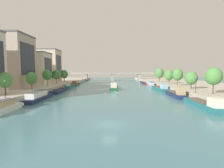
# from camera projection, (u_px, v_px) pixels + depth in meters

# --- Properties ---
(ground_plane) EXTENTS (400.00, 400.00, 0.00)m
(ground_plane) POSITION_uv_depth(u_px,v_px,m) (110.00, 124.00, 24.82)
(ground_plane) COLOR teal
(quay_left) EXTENTS (36.00, 170.00, 2.00)m
(quay_left) POSITION_uv_depth(u_px,v_px,m) (30.00, 86.00, 79.86)
(quay_left) COLOR #B7AD9E
(quay_left) RESTS_ON ground
(quay_right) EXTENTS (36.00, 170.00, 2.00)m
(quay_right) POSITION_uv_depth(u_px,v_px,m) (195.00, 86.00, 79.27)
(quay_right) COLOR #B7AD9E
(quay_right) RESTS_ON ground
(barge_midriver) EXTENTS (3.58, 18.62, 3.19)m
(barge_midriver) POSITION_uv_depth(u_px,v_px,m) (114.00, 87.00, 74.40)
(barge_midriver) COLOR #235633
(barge_midriver) RESTS_ON ground
(wake_behind_barge) EXTENTS (5.60, 5.87, 0.03)m
(wake_behind_barge) POSITION_uv_depth(u_px,v_px,m) (112.00, 92.00, 62.09)
(wake_behind_barge) COLOR silver
(wake_behind_barge) RESTS_ON ground
(moored_boat_left_near) EXTENTS (2.04, 10.39, 2.51)m
(moored_boat_left_near) POSITION_uv_depth(u_px,v_px,m) (4.00, 108.00, 31.61)
(moored_boat_left_near) COLOR silver
(moored_boat_left_near) RESTS_ON ground
(moored_boat_left_midway) EXTENTS (3.33, 14.75, 2.76)m
(moored_boat_left_midway) POSITION_uv_depth(u_px,v_px,m) (38.00, 96.00, 45.05)
(moored_boat_left_midway) COLOR #1E284C
(moored_boat_left_midway) RESTS_ON ground
(moored_boat_left_far) EXTENTS (3.48, 15.30, 2.20)m
(moored_boat_left_far) POSITION_uv_depth(u_px,v_px,m) (59.00, 91.00, 63.30)
(moored_boat_left_far) COLOR #1E284C
(moored_boat_left_far) RESTS_ON ground
(moored_boat_left_lone) EXTENTS (2.37, 11.54, 3.28)m
(moored_boat_left_lone) POSITION_uv_depth(u_px,v_px,m) (70.00, 86.00, 79.16)
(moored_boat_left_lone) COLOR #23666B
(moored_boat_left_lone) RESTS_ON ground
(moored_boat_left_gap_after) EXTENTS (2.94, 13.86, 2.97)m
(moored_boat_left_gap_after) POSITION_uv_depth(u_px,v_px,m) (76.00, 84.00, 92.58)
(moored_boat_left_gap_after) COLOR #235633
(moored_boat_left_gap_after) RESTS_ON ground
(moored_boat_right_near) EXTENTS (3.42, 14.88, 2.99)m
(moored_boat_right_near) POSITION_uv_depth(u_px,v_px,m) (204.00, 104.00, 35.70)
(moored_boat_right_near) COLOR #23666B
(moored_boat_right_near) RESTS_ON ground
(moored_boat_right_gap_after) EXTENTS (3.10, 13.57, 3.39)m
(moored_boat_right_gap_after) POSITION_uv_depth(u_px,v_px,m) (176.00, 94.00, 51.28)
(moored_boat_right_gap_after) COLOR #1E284C
(moored_boat_right_gap_after) RESTS_ON ground
(moored_boat_right_end) EXTENTS (3.46, 15.45, 3.11)m
(moored_boat_right_end) POSITION_uv_depth(u_px,v_px,m) (160.00, 88.00, 68.29)
(moored_boat_right_end) COLOR #23666B
(moored_boat_right_end) RESTS_ON ground
(moored_boat_right_midway) EXTENTS (2.26, 10.12, 2.64)m
(moored_boat_right_midway) POSITION_uv_depth(u_px,v_px,m) (151.00, 85.00, 84.81)
(moored_boat_right_midway) COLOR gray
(moored_boat_right_midway) RESTS_ON ground
(moored_boat_right_downstream) EXTENTS (2.63, 13.32, 2.99)m
(moored_boat_right_downstream) POSITION_uv_depth(u_px,v_px,m) (147.00, 83.00, 97.47)
(moored_boat_right_downstream) COLOR maroon
(moored_boat_right_downstream) RESTS_ON ground
(moored_boat_right_second) EXTENTS (2.45, 12.77, 2.20)m
(moored_boat_right_second) POSITION_uv_depth(u_px,v_px,m) (142.00, 82.00, 112.85)
(moored_boat_right_second) COLOR #1E284C
(moored_boat_right_second) RESTS_ON ground
(tree_left_end_of_row) EXTENTS (3.41, 3.41, 5.96)m
(tree_left_end_of_row) POSITION_uv_depth(u_px,v_px,m) (5.00, 80.00, 42.40)
(tree_left_end_of_row) COLOR brown
(tree_left_end_of_row) RESTS_ON quay_left
(tree_left_nearest) EXTENTS (3.64, 3.64, 5.99)m
(tree_left_nearest) POSITION_uv_depth(u_px,v_px,m) (31.00, 78.00, 55.85)
(tree_left_nearest) COLOR brown
(tree_left_nearest) RESTS_ON quay_left
(tree_left_midway) EXTENTS (4.11, 4.11, 6.96)m
(tree_left_midway) POSITION_uv_depth(u_px,v_px,m) (47.00, 75.00, 68.91)
(tree_left_midway) COLOR brown
(tree_left_midway) RESTS_ON quay_left
(tree_left_past_mid) EXTENTS (4.51, 4.51, 7.00)m
(tree_left_past_mid) POSITION_uv_depth(u_px,v_px,m) (56.00, 75.00, 82.42)
(tree_left_past_mid) COLOR brown
(tree_left_past_mid) RESTS_ON quay_left
(tree_left_second) EXTENTS (4.43, 4.43, 7.11)m
(tree_left_second) POSITION_uv_depth(u_px,v_px,m) (64.00, 74.00, 95.74)
(tree_left_second) COLOR brown
(tree_left_second) RESTS_ON quay_left
(tree_right_past_mid) EXTENTS (4.30, 4.30, 7.25)m
(tree_right_past_mid) POSITION_uv_depth(u_px,v_px,m) (214.00, 76.00, 43.85)
(tree_right_past_mid) COLOR brown
(tree_right_past_mid) RESTS_ON quay_right
(tree_right_third) EXTENTS (4.24, 4.24, 6.17)m
(tree_right_third) POSITION_uv_depth(u_px,v_px,m) (191.00, 78.00, 56.74)
(tree_right_third) COLOR brown
(tree_right_third) RESTS_ON quay_right
(tree_right_by_lamp) EXTENTS (4.38, 4.38, 7.33)m
(tree_right_by_lamp) POSITION_uv_depth(u_px,v_px,m) (178.00, 75.00, 69.78)
(tree_right_by_lamp) COLOR brown
(tree_right_by_lamp) RESTS_ON quay_right
(tree_right_midway) EXTENTS (4.43, 4.43, 6.89)m
(tree_right_midway) POSITION_uv_depth(u_px,v_px,m) (169.00, 75.00, 81.30)
(tree_right_midway) COLOR brown
(tree_right_midway) RESTS_ON quay_right
(tree_right_far) EXTENTS (4.75, 4.75, 8.20)m
(tree_right_far) POSITION_uv_depth(u_px,v_px,m) (160.00, 73.00, 96.07)
(tree_right_far) COLOR brown
(tree_right_far) RESTS_ON quay_right
(lamppost_left_bank) EXTENTS (0.28, 0.28, 4.09)m
(lamppost_left_bank) POSITION_uv_depth(u_px,v_px,m) (5.00, 88.00, 37.45)
(lamppost_left_bank) COLOR black
(lamppost_left_bank) RESTS_ON quay_left
(lamppost_right_bank) EXTENTS (0.28, 0.28, 4.72)m
(lamppost_right_bank) POSITION_uv_depth(u_px,v_px,m) (196.00, 84.00, 45.82)
(lamppost_right_bank) COLOR black
(lamppost_right_bank) RESTS_ON quay_right
(building_left_corner) EXTENTS (11.72, 13.08, 19.99)m
(building_left_corner) POSITION_uv_depth(u_px,v_px,m) (13.00, 61.00, 60.26)
(building_left_corner) COLOR #A89989
(building_left_corner) RESTS_ON quay_left
(building_left_middle) EXTENTS (13.25, 11.04, 15.31)m
(building_left_middle) POSITION_uv_depth(u_px,v_px,m) (35.00, 68.00, 77.08)
(building_left_middle) COLOR beige
(building_left_middle) RESTS_ON quay_left
(building_left_tall) EXTENTS (11.53, 11.10, 18.92)m
(building_left_tall) POSITION_uv_depth(u_px,v_px,m) (49.00, 66.00, 94.46)
(building_left_tall) COLOR beige
(building_left_tall) RESTS_ON quay_left
(bridge_far) EXTENTS (69.98, 4.40, 7.38)m
(bridge_far) POSITION_uv_depth(u_px,v_px,m) (112.00, 75.00, 137.03)
(bridge_far) COLOR gray
(bridge_far) RESTS_ON ground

